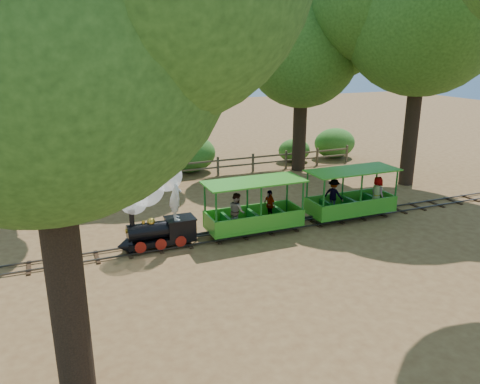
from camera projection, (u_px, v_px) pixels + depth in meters
name	position (u px, v px, depth m)	size (l,w,h in m)	color
ground	(267.00, 231.00, 17.09)	(90.00, 90.00, 0.00)	olive
track	(267.00, 229.00, 17.07)	(22.00, 1.00, 0.10)	#3F3D3A
locomotive	(153.00, 200.00, 15.16)	(2.61, 1.23, 3.00)	black
carriage_front	(252.00, 213.00, 16.61)	(3.58, 1.46, 1.86)	#359320
carriage_rear	(351.00, 198.00, 18.18)	(3.58, 1.46, 1.86)	#359320
oak_nc	(147.00, 34.00, 22.74)	(7.30, 6.43, 9.67)	#2D2116
oak_ne	(302.00, 43.00, 23.82)	(7.44, 6.54, 9.33)	#2D2116
oak_e	(422.00, 4.00, 20.66)	(9.14, 8.05, 11.55)	#2D2116
fence	(200.00, 167.00, 23.98)	(18.10, 0.10, 1.00)	brown
shrub_west	(23.00, 171.00, 22.01)	(2.55, 1.96, 1.77)	#2D6B1E
shrub_mid_w	(189.00, 154.00, 24.95)	(2.89, 2.22, 2.00)	#2D6B1E
shrub_mid_e	(294.00, 150.00, 27.38)	(1.94, 1.49, 1.34)	#2D6B1E
shrub_east	(335.00, 143.00, 28.33)	(2.59, 1.99, 1.79)	#2D6B1E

